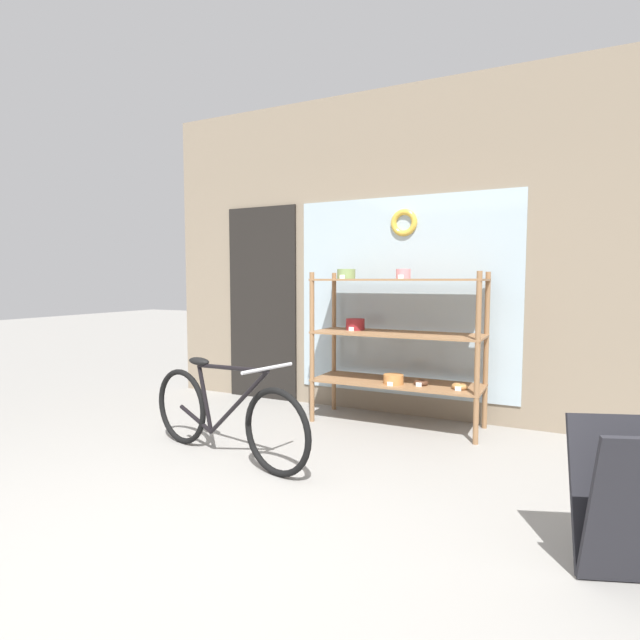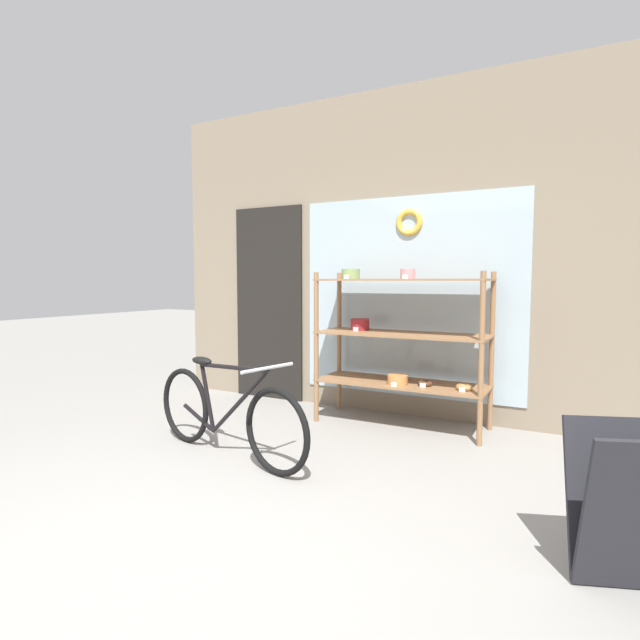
{
  "view_description": "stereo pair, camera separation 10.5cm",
  "coord_description": "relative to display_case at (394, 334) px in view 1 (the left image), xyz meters",
  "views": [
    {
      "loc": [
        1.59,
        -1.69,
        1.31
      ],
      "look_at": [
        0.13,
        1.28,
        1.04
      ],
      "focal_mm": 28.0,
      "sensor_mm": 36.0,
      "label": 1
    },
    {
      "loc": [
        1.68,
        -1.65,
        1.31
      ],
      "look_at": [
        0.13,
        1.28,
        1.04
      ],
      "focal_mm": 28.0,
      "sensor_mm": 36.0,
      "label": 2
    }
  ],
  "objects": [
    {
      "name": "display_case",
      "position": [
        0.0,
        0.0,
        0.0
      ],
      "size": [
        1.51,
        0.53,
        1.41
      ],
      "color": "#8E6642",
      "rests_on": "ground_plane"
    },
    {
      "name": "ground_plane",
      "position": [
        -0.22,
        -2.59,
        -0.83
      ],
      "size": [
        30.0,
        30.0,
        0.0
      ],
      "primitive_type": "plane",
      "color": "gray"
    },
    {
      "name": "storefront_facade",
      "position": [
        -0.27,
        0.4,
        0.7
      ],
      "size": [
        4.96,
        0.13,
        3.13
      ],
      "color": "gray",
      "rests_on": "ground_plane"
    },
    {
      "name": "bicycle",
      "position": [
        -0.85,
        -1.37,
        -0.5
      ],
      "size": [
        1.63,
        0.54,
        0.73
      ],
      "rotation": [
        0.0,
        0.0,
        -0.23
      ],
      "color": "black",
      "rests_on": "ground_plane"
    }
  ]
}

